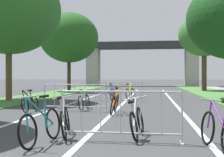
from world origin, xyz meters
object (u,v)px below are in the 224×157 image
at_px(bicycle_purple_3, 218,130).
at_px(tree_left_pine_far, 9,10).
at_px(tree_left_oak_mid, 69,38).
at_px(bicycle_teal_8, 41,125).
at_px(crowd_barrier_third, 120,91).
at_px(crowd_barrier_nearest, 120,116).
at_px(crowd_barrier_second, 75,98).
at_px(bicycle_yellow_5, 130,94).
at_px(bicycle_blue_7, 112,94).
at_px(bicycle_green_1, 84,101).
at_px(bicycle_black_4, 30,103).
at_px(bicycle_orange_6, 115,103).
at_px(bicycle_white_2, 65,120).
at_px(tree_right_pine_near, 204,35).
at_px(bicycle_silver_0, 137,121).

bearing_deg(bicycle_purple_3, tree_left_pine_far, 121.32).
xyz_separation_m(tree_left_oak_mid, bicycle_teal_8, (5.31, -21.27, -4.54)).
bearing_deg(bicycle_purple_3, crowd_barrier_third, 94.52).
bearing_deg(crowd_barrier_third, crowd_barrier_nearest, -84.09).
bearing_deg(tree_left_pine_far, crowd_barrier_second, -41.58).
xyz_separation_m(bicycle_yellow_5, bicycle_blue_7, (-1.02, -0.12, -0.02)).
bearing_deg(bicycle_teal_8, bicycle_green_1, -77.81).
relative_size(bicycle_black_4, bicycle_orange_6, 0.97).
distance_m(bicycle_green_1, bicycle_white_2, 5.44).
xyz_separation_m(bicycle_white_2, bicycle_orange_6, (0.61, 4.26, 0.02)).
bearing_deg(tree_left_oak_mid, tree_right_pine_near, 11.18).
xyz_separation_m(bicycle_white_2, bicycle_black_4, (-2.64, 4.41, -0.01)).
relative_size(tree_left_pine_far, bicycle_silver_0, 4.62).
bearing_deg(tree_left_oak_mid, bicycle_orange_6, -69.14).
height_order(tree_left_pine_far, tree_left_oak_mid, tree_left_pine_far).
height_order(tree_right_pine_near, bicycle_teal_8, tree_right_pine_near).
relative_size(bicycle_white_2, bicycle_yellow_5, 0.99).
bearing_deg(bicycle_white_2, tree_right_pine_near, 61.79).
bearing_deg(bicycle_silver_0, bicycle_purple_3, -30.12).
bearing_deg(crowd_barrier_third, bicycle_blue_7, 142.40).
relative_size(crowd_barrier_nearest, bicycle_green_1, 1.62).
xyz_separation_m(tree_left_oak_mid, bicycle_white_2, (5.55, -20.45, -4.56)).
bearing_deg(bicycle_black_4, bicycle_green_1, -152.94).
bearing_deg(crowd_barrier_nearest, bicycle_white_2, 162.04).
xyz_separation_m(crowd_barrier_nearest, crowd_barrier_second, (-2.31, 5.28, 0.00)).
relative_size(crowd_barrier_second, bicycle_silver_0, 1.59).
relative_size(bicycle_green_1, bicycle_white_2, 0.94).
bearing_deg(bicycle_green_1, crowd_barrier_nearest, -67.00).
relative_size(bicycle_silver_0, bicycle_purple_3, 0.96).
height_order(tree_right_pine_near, bicycle_purple_3, tree_right_pine_near).
height_order(tree_left_pine_far, bicycle_yellow_5, tree_left_pine_far).
relative_size(bicycle_silver_0, bicycle_yellow_5, 0.96).
relative_size(tree_right_pine_near, crowd_barrier_nearest, 2.91).
relative_size(bicycle_black_4, bicycle_blue_7, 0.97).
distance_m(tree_right_pine_near, bicycle_yellow_5, 14.58).
bearing_deg(crowd_barrier_second, bicycle_yellow_5, 72.98).
height_order(tree_right_pine_near, bicycle_orange_6, tree_right_pine_near).
height_order(bicycle_green_1, bicycle_blue_7, bicycle_blue_7).
xyz_separation_m(tree_right_pine_near, bicycle_purple_3, (-3.75, -23.88, -4.94)).
bearing_deg(tree_right_pine_near, bicycle_yellow_5, -116.47).
height_order(tree_left_oak_mid, bicycle_silver_0, tree_left_oak_mid).
height_order(tree_left_pine_far, crowd_barrier_third, tree_left_pine_far).
relative_size(tree_right_pine_near, bicycle_orange_6, 4.47).
bearing_deg(tree_right_pine_near, bicycle_white_2, -106.68).
xyz_separation_m(bicycle_white_2, bicycle_yellow_5, (0.75, 10.62, 0.03)).
relative_size(bicycle_green_1, bicycle_teal_8, 0.92).
xyz_separation_m(tree_right_pine_near, bicycle_silver_0, (-5.25, -22.80, -4.96)).
bearing_deg(bicycle_white_2, bicycle_yellow_5, 74.45).
bearing_deg(bicycle_teal_8, bicycle_orange_6, -92.26).
distance_m(bicycle_orange_6, bicycle_blue_7, 6.30).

